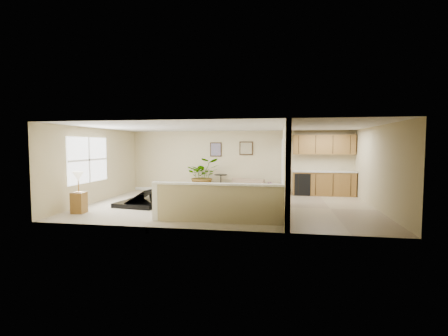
% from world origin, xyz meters
% --- Properties ---
extents(floor, '(9.00, 9.00, 0.00)m').
position_xyz_m(floor, '(0.00, 0.00, 0.00)').
color(floor, tan).
rests_on(floor, ground).
extents(back_wall, '(9.00, 0.04, 2.50)m').
position_xyz_m(back_wall, '(0.00, 3.00, 1.25)').
color(back_wall, '#C5B586').
rests_on(back_wall, floor).
extents(front_wall, '(9.00, 0.04, 2.50)m').
position_xyz_m(front_wall, '(0.00, -3.00, 1.25)').
color(front_wall, '#C5B586').
rests_on(front_wall, floor).
extents(left_wall, '(0.04, 6.00, 2.50)m').
position_xyz_m(left_wall, '(-4.50, 0.00, 1.25)').
color(left_wall, '#C5B586').
rests_on(left_wall, floor).
extents(right_wall, '(0.04, 6.00, 2.50)m').
position_xyz_m(right_wall, '(4.50, 0.00, 1.25)').
color(right_wall, '#C5B586').
rests_on(right_wall, floor).
extents(ceiling, '(9.00, 6.00, 0.04)m').
position_xyz_m(ceiling, '(0.00, 0.00, 2.50)').
color(ceiling, beige).
rests_on(ceiling, back_wall).
extents(kitchen_vinyl, '(2.70, 6.00, 0.01)m').
position_xyz_m(kitchen_vinyl, '(3.15, 0.00, 0.00)').
color(kitchen_vinyl, tan).
rests_on(kitchen_vinyl, floor).
extents(interior_partition, '(0.18, 5.99, 2.50)m').
position_xyz_m(interior_partition, '(1.80, 0.25, 1.22)').
color(interior_partition, '#C5B586').
rests_on(interior_partition, floor).
extents(pony_half_wall, '(3.42, 0.22, 1.00)m').
position_xyz_m(pony_half_wall, '(0.08, -2.30, 0.52)').
color(pony_half_wall, '#C5B586').
rests_on(pony_half_wall, floor).
extents(left_window, '(0.05, 2.15, 1.45)m').
position_xyz_m(left_window, '(-4.49, -0.50, 1.45)').
color(left_window, white).
rests_on(left_window, left_wall).
extents(wall_art_left, '(0.48, 0.04, 0.58)m').
position_xyz_m(wall_art_left, '(-0.95, 2.97, 1.75)').
color(wall_art_left, '#332212').
rests_on(wall_art_left, back_wall).
extents(wall_mirror, '(0.55, 0.04, 0.55)m').
position_xyz_m(wall_mirror, '(0.30, 2.97, 1.80)').
color(wall_mirror, '#332212').
rests_on(wall_mirror, back_wall).
extents(kitchen_cabinets, '(2.36, 0.65, 2.33)m').
position_xyz_m(kitchen_cabinets, '(3.19, 2.73, 0.87)').
color(kitchen_cabinets, olive).
rests_on(kitchen_cabinets, floor).
extents(piano, '(1.72, 1.76, 1.28)m').
position_xyz_m(piano, '(-2.75, -0.40, 0.53)').
color(piano, black).
rests_on(piano, floor).
extents(piano_bench, '(0.63, 0.92, 0.56)m').
position_xyz_m(piano_bench, '(-1.83, -0.48, 0.28)').
color(piano_bench, black).
rests_on(piano_bench, floor).
extents(loveseat, '(1.61, 1.20, 0.78)m').
position_xyz_m(loveseat, '(0.30, 2.51, 0.30)').
color(loveseat, '#A08566').
rests_on(loveseat, floor).
extents(accent_table, '(0.52, 0.52, 0.76)m').
position_xyz_m(accent_table, '(-0.69, 2.65, 0.49)').
color(accent_table, black).
rests_on(accent_table, floor).
extents(palm_plant, '(1.59, 1.49, 1.42)m').
position_xyz_m(palm_plant, '(-1.38, 2.48, 0.70)').
color(palm_plant, black).
rests_on(palm_plant, floor).
extents(small_plant, '(0.36, 0.36, 0.49)m').
position_xyz_m(small_plant, '(1.25, 2.52, 0.21)').
color(small_plant, black).
rests_on(small_plant, floor).
extents(lamp_stand, '(0.36, 0.36, 1.18)m').
position_xyz_m(lamp_stand, '(-3.98, -1.82, 0.50)').
color(lamp_stand, olive).
rests_on(lamp_stand, floor).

